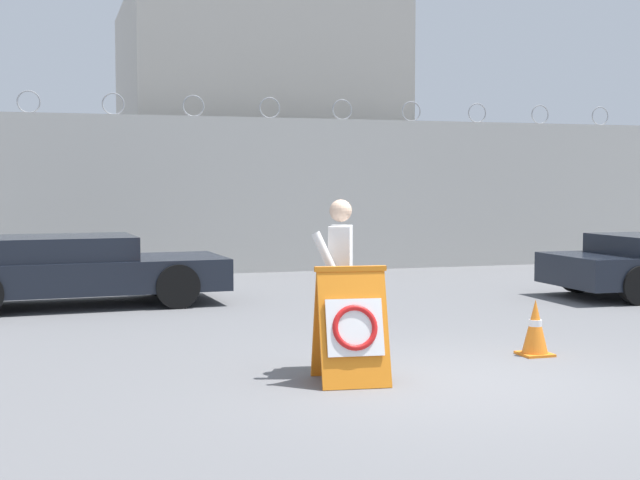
% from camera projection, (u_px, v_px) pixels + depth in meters
% --- Properties ---
extents(ground_plane, '(90.00, 90.00, 0.00)m').
position_uv_depth(ground_plane, '(455.00, 382.00, 8.85)').
color(ground_plane, slate).
extents(perimeter_wall, '(36.00, 0.30, 3.84)m').
position_uv_depth(perimeter_wall, '(233.00, 195.00, 19.38)').
color(perimeter_wall, beige).
rests_on(perimeter_wall, ground_plane).
extents(building_block, '(6.81, 6.66, 6.76)m').
position_uv_depth(building_block, '(252.00, 131.00, 24.42)').
color(building_block, '#B2ADA3').
rests_on(building_block, ground_plane).
extents(barricade_sign, '(0.76, 0.77, 1.16)m').
position_uv_depth(barricade_sign, '(351.00, 325.00, 8.76)').
color(barricade_sign, orange).
rests_on(barricade_sign, ground_plane).
extents(security_guard, '(0.57, 0.62, 1.80)m').
position_uv_depth(security_guard, '(340.00, 275.00, 9.27)').
color(security_guard, '#514C42').
rests_on(security_guard, ground_plane).
extents(traffic_cone_near, '(0.35, 0.35, 0.64)m').
position_uv_depth(traffic_cone_near, '(535.00, 328.00, 10.18)').
color(traffic_cone_near, orange).
rests_on(traffic_cone_near, ground_plane).
extents(parked_car_front_coupe, '(4.79, 2.12, 1.13)m').
position_uv_depth(parked_car_front_coupe, '(73.00, 269.00, 14.22)').
color(parked_car_front_coupe, black).
rests_on(parked_car_front_coupe, ground_plane).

